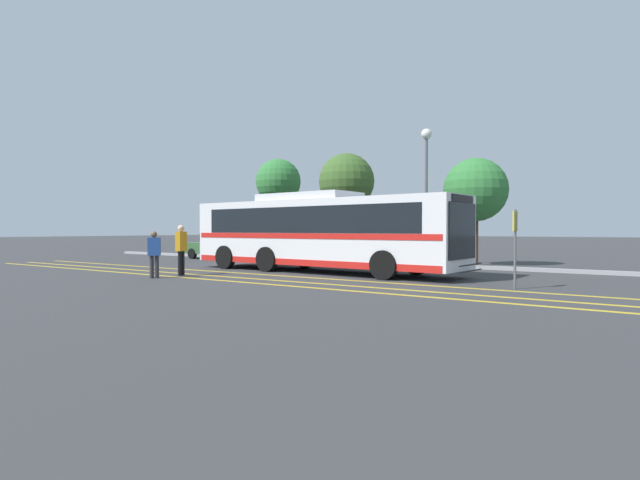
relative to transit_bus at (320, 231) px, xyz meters
name	(u,v)px	position (x,y,z in m)	size (l,w,h in m)	color
ground_plane	(314,271)	(-0.39, 0.19, -1.63)	(220.00, 220.00, 0.00)	#38383A
lane_strip_0	(286,276)	(0.01, -2.20, -1.63)	(0.20, 31.72, 0.01)	gold
lane_strip_1	(261,279)	(0.01, -3.59, -1.63)	(0.20, 31.72, 0.01)	gold
lane_strip_2	(240,282)	(0.01, -4.64, -1.63)	(0.20, 31.72, 0.01)	gold
curb_strip	(378,263)	(0.01, 4.98, -1.56)	(39.72, 0.36, 0.15)	#99999E
transit_bus	(320,231)	(0.00, 0.00, 0.00)	(12.15, 3.25, 3.15)	silver
parked_car_0	(220,246)	(-9.69, 4.05, -0.89)	(4.44, 1.96, 1.48)	#335B33
parked_car_1	(294,248)	(-4.20, 3.84, -0.90)	(4.03, 2.13, 1.42)	maroon
parked_car_2	(375,252)	(0.56, 3.68, -0.94)	(3.96, 1.97, 1.38)	#9E9EA3
pedestrian_0	(181,246)	(-3.34, -4.17, -0.56)	(0.31, 0.46, 1.86)	black
pedestrian_1	(154,252)	(-3.30, -5.38, -0.71)	(0.45, 0.46, 1.63)	#2D2D33
bus_stop_sign	(515,239)	(7.83, -1.69, -0.20)	(0.07, 0.40, 2.26)	#59595E
street_lamp	(426,167)	(1.98, 6.16, 3.07)	(0.50, 0.50, 6.51)	#59595E
tree_0	(278,182)	(-9.13, 8.71, 3.12)	(2.91, 2.91, 6.24)	#513823
tree_1	(475,190)	(4.07, 7.06, 1.92)	(2.98, 2.98, 5.05)	#513823
tree_2	(347,182)	(-2.97, 7.01, 2.69)	(3.04, 3.04, 5.86)	#513823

